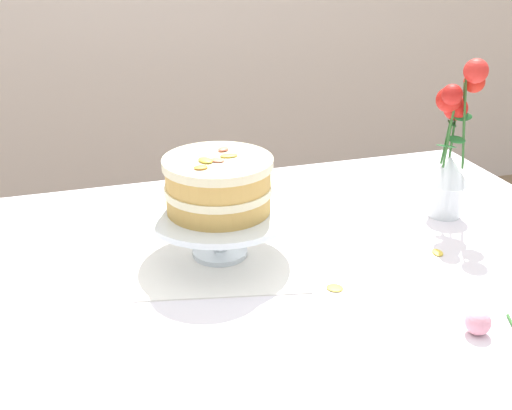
# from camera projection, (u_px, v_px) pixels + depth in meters

# --- Properties ---
(dining_table) EXTENTS (1.40, 1.00, 0.74)m
(dining_table) POSITION_uv_depth(u_px,v_px,m) (283.00, 309.00, 1.26)
(dining_table) COLOR white
(dining_table) RESTS_ON ground
(linen_napkin) EXTENTS (0.38, 0.38, 0.00)m
(linen_napkin) POSITION_uv_depth(u_px,v_px,m) (220.00, 255.00, 1.27)
(linen_napkin) COLOR white
(linen_napkin) RESTS_ON dining_table
(cake_stand) EXTENTS (0.29, 0.29, 0.10)m
(cake_stand) POSITION_uv_depth(u_px,v_px,m) (219.00, 218.00, 1.24)
(cake_stand) COLOR silver
(cake_stand) RESTS_ON linen_napkin
(layer_cake) EXTENTS (0.21, 0.21, 0.11)m
(layer_cake) POSITION_uv_depth(u_px,v_px,m) (218.00, 184.00, 1.21)
(layer_cake) COLOR tan
(layer_cake) RESTS_ON cake_stand
(flower_vase) EXTENTS (0.10, 0.10, 0.36)m
(flower_vase) POSITION_uv_depth(u_px,v_px,m) (452.00, 149.00, 1.39)
(flower_vase) COLOR silver
(flower_vase) RESTS_ON dining_table
(fallen_rose) EXTENTS (0.10, 0.10, 0.04)m
(fallen_rose) POSITION_uv_depth(u_px,v_px,m) (479.00, 323.00, 1.02)
(fallen_rose) COLOR #2D6028
(fallen_rose) RESTS_ON dining_table
(loose_petal_0) EXTENTS (0.04, 0.04, 0.00)m
(loose_petal_0) POSITION_uv_depth(u_px,v_px,m) (335.00, 288.00, 1.16)
(loose_petal_0) COLOR yellow
(loose_petal_0) RESTS_ON dining_table
(loose_petal_1) EXTENTS (0.03, 0.03, 0.00)m
(loose_petal_1) POSITION_uv_depth(u_px,v_px,m) (438.00, 252.00, 1.28)
(loose_petal_1) COLOR yellow
(loose_petal_1) RESTS_ON dining_table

